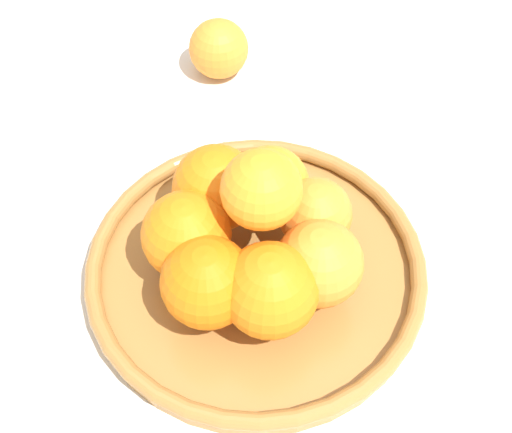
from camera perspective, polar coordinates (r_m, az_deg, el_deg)
name	(u,v)px	position (r m, az deg, el deg)	size (l,w,h in m)	color
ground_plane	(256,278)	(0.68, 0.00, -4.97)	(4.00, 4.00, 0.00)	silver
fruit_bowl	(256,269)	(0.67, 0.00, -4.26)	(0.32, 0.32, 0.03)	#A57238
orange_pile	(251,234)	(0.62, -0.42, -1.43)	(0.19, 0.20, 0.13)	orange
stray_orange	(219,49)	(0.85, -3.01, 13.26)	(0.07, 0.07, 0.07)	orange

